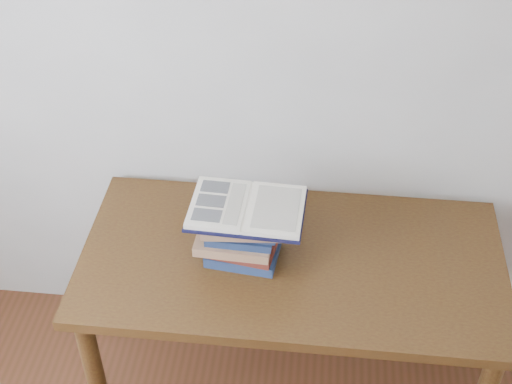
# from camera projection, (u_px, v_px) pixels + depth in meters

# --- Properties ---
(desk) EXTENTS (1.33, 0.67, 0.71)m
(desk) POSITION_uv_depth(u_px,v_px,m) (291.00, 279.00, 2.30)
(desk) COLOR #463011
(desk) RESTS_ON ground
(book_stack) EXTENTS (0.27, 0.20, 0.18)m
(book_stack) POSITION_uv_depth(u_px,v_px,m) (241.00, 235.00, 2.18)
(book_stack) COLOR navy
(book_stack) RESTS_ON desk
(open_book) EXTENTS (0.35, 0.25, 0.03)m
(open_book) POSITION_uv_depth(u_px,v_px,m) (247.00, 208.00, 2.12)
(open_book) COLOR black
(open_book) RESTS_ON book_stack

